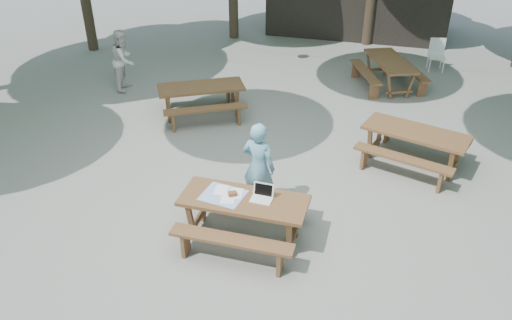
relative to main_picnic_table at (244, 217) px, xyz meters
The scene contains 10 objects.
ground 1.75m from the main_picnic_table, 89.32° to the left, with size 80.00×80.00×0.00m, color slate.
main_picnic_table is the anchor object (origin of this frame).
picnic_table_nw 4.68m from the main_picnic_table, 119.38° to the left, with size 2.43×2.30×0.75m.
picnic_table_ne 4.02m from the main_picnic_table, 50.19° to the left, with size 2.28×2.07×0.75m.
picnic_table_far_e 7.36m from the main_picnic_table, 75.08° to the left, with size 2.20×2.37×0.75m.
woman 0.98m from the main_picnic_table, 90.18° to the left, with size 0.60×0.39×1.64m, color #65A0B8.
second_person 7.00m from the main_picnic_table, 133.69° to the left, with size 0.78×0.61×1.60m, color silver.
plastic_chair 9.33m from the main_picnic_table, 70.15° to the left, with size 0.49×0.49×0.90m.
laptop 0.51m from the main_picnic_table, 17.57° to the left, with size 0.34×0.27×0.24m.
tabletop_clutter 0.48m from the main_picnic_table, behind, with size 0.72×0.63×0.08m.
Camera 1 is at (1.89, -7.76, 5.26)m, focal length 35.00 mm.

